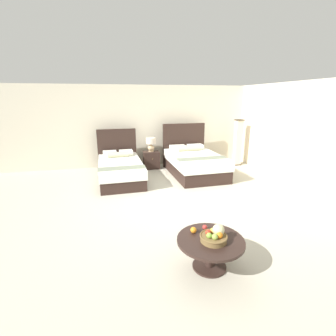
# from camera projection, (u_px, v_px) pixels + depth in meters

# --- Properties ---
(ground_plane) EXTENTS (10.07, 10.03, 0.02)m
(ground_plane) POSITION_uv_depth(u_px,v_px,m) (174.00, 202.00, 5.29)
(ground_plane) COLOR beige
(wall_back) EXTENTS (10.07, 0.12, 2.54)m
(wall_back) POSITION_uv_depth(u_px,v_px,m) (150.00, 126.00, 7.95)
(wall_back) COLOR beige
(wall_back) RESTS_ON ground
(wall_side_right) EXTENTS (0.12, 5.63, 2.54)m
(wall_side_right) POSITION_uv_depth(u_px,v_px,m) (300.00, 135.00, 5.99)
(wall_side_right) COLOR beige
(wall_side_right) RESTS_ON ground
(bed_near_window) EXTENTS (1.21, 2.21, 1.25)m
(bed_near_window) POSITION_uv_depth(u_px,v_px,m) (120.00, 168.00, 6.72)
(bed_near_window) COLOR #30201B
(bed_near_window) RESTS_ON ground
(bed_near_corner) EXTENTS (1.43, 2.17, 1.37)m
(bed_near_corner) POSITION_uv_depth(u_px,v_px,m) (194.00, 163.00, 7.14)
(bed_near_corner) COLOR #30201B
(bed_near_corner) RESTS_ON ground
(nightstand) EXTENTS (0.49, 0.41, 0.54)m
(nightstand) POSITION_uv_depth(u_px,v_px,m) (151.00, 160.00, 7.75)
(nightstand) COLOR #30201B
(nightstand) RESTS_ON ground
(table_lamp) EXTENTS (0.30, 0.30, 0.43)m
(table_lamp) POSITION_uv_depth(u_px,v_px,m) (151.00, 143.00, 7.62)
(table_lamp) COLOR tan
(table_lamp) RESTS_ON nightstand
(coffee_table) EXTENTS (0.86, 0.86, 0.41)m
(coffee_table) POSITION_uv_depth(u_px,v_px,m) (210.00, 246.00, 3.17)
(coffee_table) COLOR #30201B
(coffee_table) RESTS_ON ground
(fruit_bowl) EXTENTS (0.35, 0.35, 0.21)m
(fruit_bowl) POSITION_uv_depth(u_px,v_px,m) (215.00, 236.00, 3.09)
(fruit_bowl) COLOR brown
(fruit_bowl) RESTS_ON coffee_table
(loose_apple) EXTENTS (0.07, 0.07, 0.07)m
(loose_apple) POSITION_uv_depth(u_px,v_px,m) (205.00, 227.00, 3.37)
(loose_apple) COLOR #B9332D
(loose_apple) RESTS_ON coffee_table
(loose_orange) EXTENTS (0.08, 0.08, 0.08)m
(loose_orange) POSITION_uv_depth(u_px,v_px,m) (193.00, 230.00, 3.28)
(loose_orange) COLOR orange
(loose_orange) RESTS_ON coffee_table
(floor_lamp_corner) EXTENTS (0.26, 0.26, 1.48)m
(floor_lamp_corner) POSITION_uv_depth(u_px,v_px,m) (238.00, 143.00, 8.04)
(floor_lamp_corner) COLOR #362C1D
(floor_lamp_corner) RESTS_ON ground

